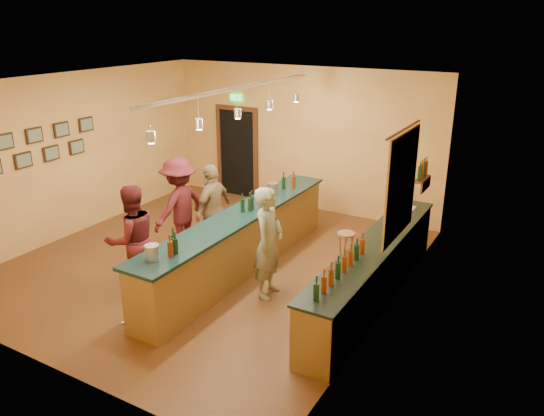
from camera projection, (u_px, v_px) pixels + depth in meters
The scene contains 18 objects.
floor at pixel (212, 262), 9.59m from camera, with size 7.00×7.00×0.00m, color brown.
ceiling at pixel (204, 82), 8.50m from camera, with size 6.50×7.00×0.02m, color silver.
wall_back at pixel (301, 139), 11.90m from camera, with size 6.50×0.02×3.20m, color #D58A4F.
wall_front at pixel (29, 251), 6.20m from camera, with size 6.50×0.02×3.20m, color #D58A4F.
wall_left at pixel (76, 154), 10.57m from camera, with size 0.02×7.00×3.20m, color #D58A4F.
wall_right at pixel (393, 210), 7.52m from camera, with size 0.02×7.00×3.20m, color #D58A4F.
doorway at pixel (238, 151), 12.84m from camera, with size 1.15×0.09×2.48m.
tapestry at pixel (401, 186), 7.77m from camera, with size 0.03×1.40×1.60m, color maroon.
bottle_shelf at pixel (423, 173), 9.09m from camera, with size 0.17×0.55×0.54m.
picture_grid at pixel (43, 144), 9.83m from camera, with size 0.06×2.20×0.70m, color #382111, non-canonical shape.
back_counter at pixel (373, 271), 8.18m from camera, with size 0.60×4.55×1.27m.
tasting_bar at pixel (240, 238), 9.09m from camera, with size 0.73×5.10×1.38m.
pendant_track at pixel (237, 98), 8.28m from camera, with size 0.11×4.60×0.50m.
bartender at pixel (269, 243), 8.19m from camera, with size 0.65×0.43×1.79m, color gray.
customer_a at pixel (132, 240), 8.30m from camera, with size 0.87×0.68×1.78m, color #59191E.
customer_b at pixel (213, 209), 9.71m from camera, with size 1.00×0.42×1.71m, color #997A51.
customer_c at pixel (180, 206), 9.72m from camera, with size 1.17×0.67×1.81m, color #59191E.
bar_stool at pixel (346, 241), 9.25m from camera, with size 0.31×0.31×0.65m.
Camera 1 is at (5.29, -6.98, 4.19)m, focal length 35.00 mm.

